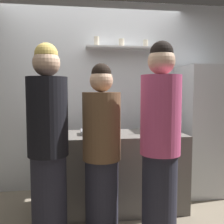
{
  "coord_description": "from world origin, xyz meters",
  "views": [
    {
      "loc": [
        -0.25,
        -2.4,
        1.39
      ],
      "look_at": [
        0.17,
        0.52,
        1.13
      ],
      "focal_mm": 41.43,
      "sensor_mm": 36.0,
      "label": 1
    }
  ],
  "objects_px": {
    "water_bottle_plastic": "(176,127)",
    "person_brown_jacket": "(102,156)",
    "baking_pan": "(96,132)",
    "refrigerator": "(202,130)",
    "wine_bottle_amber_glass": "(154,123)",
    "utensil_holder": "(113,126)",
    "wine_bottle_green_glass": "(165,121)",
    "person_pink_top": "(160,148)",
    "person_blonde": "(48,149)"
  },
  "relations": [
    {
      "from": "refrigerator",
      "to": "water_bottle_plastic",
      "type": "xyz_separation_m",
      "value": [
        -0.61,
        -0.59,
        0.13
      ]
    },
    {
      "from": "refrigerator",
      "to": "wine_bottle_amber_glass",
      "type": "bearing_deg",
      "value": -154.94
    },
    {
      "from": "wine_bottle_green_glass",
      "to": "person_blonde",
      "type": "relative_size",
      "value": 0.19
    },
    {
      "from": "baking_pan",
      "to": "person_blonde",
      "type": "xyz_separation_m",
      "value": [
        -0.46,
        -0.71,
        -0.02
      ]
    },
    {
      "from": "wine_bottle_green_glass",
      "to": "utensil_holder",
      "type": "bearing_deg",
      "value": 170.46
    },
    {
      "from": "baking_pan",
      "to": "person_brown_jacket",
      "type": "relative_size",
      "value": 0.21
    },
    {
      "from": "person_blonde",
      "to": "person_brown_jacket",
      "type": "height_order",
      "value": "person_blonde"
    },
    {
      "from": "utensil_holder",
      "to": "wine_bottle_amber_glass",
      "type": "relative_size",
      "value": 0.65
    },
    {
      "from": "wine_bottle_amber_glass",
      "to": "person_blonde",
      "type": "height_order",
      "value": "person_blonde"
    },
    {
      "from": "refrigerator",
      "to": "water_bottle_plastic",
      "type": "relative_size",
      "value": 7.55
    },
    {
      "from": "water_bottle_plastic",
      "to": "person_brown_jacket",
      "type": "xyz_separation_m",
      "value": [
        -0.85,
        -0.39,
        -0.19
      ]
    },
    {
      "from": "utensil_holder",
      "to": "wine_bottle_green_glass",
      "type": "relative_size",
      "value": 0.64
    },
    {
      "from": "baking_pan",
      "to": "wine_bottle_green_glass",
      "type": "relative_size",
      "value": 1.0
    },
    {
      "from": "wine_bottle_amber_glass",
      "to": "person_brown_jacket",
      "type": "relative_size",
      "value": 0.21
    },
    {
      "from": "refrigerator",
      "to": "wine_bottle_green_glass",
      "type": "distance_m",
      "value": 0.71
    },
    {
      "from": "refrigerator",
      "to": "person_pink_top",
      "type": "height_order",
      "value": "person_pink_top"
    },
    {
      "from": "refrigerator",
      "to": "person_blonde",
      "type": "xyz_separation_m",
      "value": [
        -1.93,
        -1.04,
        0.04
      ]
    },
    {
      "from": "refrigerator",
      "to": "baking_pan",
      "type": "xyz_separation_m",
      "value": [
        -1.46,
        -0.34,
        0.06
      ]
    },
    {
      "from": "baking_pan",
      "to": "wine_bottle_green_glass",
      "type": "distance_m",
      "value": 0.84
    },
    {
      "from": "wine_bottle_green_glass",
      "to": "baking_pan",
      "type": "bearing_deg",
      "value": -176.92
    },
    {
      "from": "refrigerator",
      "to": "person_blonde",
      "type": "distance_m",
      "value": 2.19
    },
    {
      "from": "water_bottle_plastic",
      "to": "person_brown_jacket",
      "type": "distance_m",
      "value": 0.95
    },
    {
      "from": "baking_pan",
      "to": "wine_bottle_amber_glass",
      "type": "height_order",
      "value": "wine_bottle_amber_glass"
    },
    {
      "from": "baking_pan",
      "to": "water_bottle_plastic",
      "type": "relative_size",
      "value": 1.51
    },
    {
      "from": "water_bottle_plastic",
      "to": "person_brown_jacket",
      "type": "height_order",
      "value": "person_brown_jacket"
    },
    {
      "from": "person_blonde",
      "to": "water_bottle_plastic",
      "type": "bearing_deg",
      "value": 93.31
    },
    {
      "from": "wine_bottle_green_glass",
      "to": "water_bottle_plastic",
      "type": "xyz_separation_m",
      "value": [
        0.02,
        -0.29,
        -0.03
      ]
    },
    {
      "from": "utensil_holder",
      "to": "person_pink_top",
      "type": "height_order",
      "value": "person_pink_top"
    },
    {
      "from": "water_bottle_plastic",
      "to": "person_blonde",
      "type": "height_order",
      "value": "person_blonde"
    },
    {
      "from": "utensil_holder",
      "to": "water_bottle_plastic",
      "type": "relative_size",
      "value": 0.97
    },
    {
      "from": "wine_bottle_amber_glass",
      "to": "person_blonde",
      "type": "xyz_separation_m",
      "value": [
        -1.14,
        -0.68,
        -0.12
      ]
    },
    {
      "from": "utensil_holder",
      "to": "wine_bottle_green_glass",
      "type": "distance_m",
      "value": 0.63
    },
    {
      "from": "water_bottle_plastic",
      "to": "person_pink_top",
      "type": "bearing_deg",
      "value": -122.59
    },
    {
      "from": "utensil_holder",
      "to": "person_pink_top",
      "type": "xyz_separation_m",
      "value": [
        0.26,
        -0.98,
        -0.05
      ]
    },
    {
      "from": "refrigerator",
      "to": "utensil_holder",
      "type": "bearing_deg",
      "value": -171.3
    },
    {
      "from": "wine_bottle_green_glass",
      "to": "person_blonde",
      "type": "xyz_separation_m",
      "value": [
        -1.3,
        -0.75,
        -0.13
      ]
    },
    {
      "from": "baking_pan",
      "to": "utensil_holder",
      "type": "bearing_deg",
      "value": 33.79
    },
    {
      "from": "refrigerator",
      "to": "baking_pan",
      "type": "distance_m",
      "value": 1.5
    },
    {
      "from": "baking_pan",
      "to": "person_brown_jacket",
      "type": "height_order",
      "value": "person_brown_jacket"
    },
    {
      "from": "utensil_holder",
      "to": "wine_bottle_green_glass",
      "type": "bearing_deg",
      "value": -9.54
    },
    {
      "from": "person_pink_top",
      "to": "person_blonde",
      "type": "bearing_deg",
      "value": 159.83
    },
    {
      "from": "baking_pan",
      "to": "water_bottle_plastic",
      "type": "bearing_deg",
      "value": -16.35
    },
    {
      "from": "wine_bottle_green_glass",
      "to": "person_pink_top",
      "type": "bearing_deg",
      "value": -112.07
    },
    {
      "from": "refrigerator",
      "to": "baking_pan",
      "type": "bearing_deg",
      "value": -166.99
    },
    {
      "from": "utensil_holder",
      "to": "wine_bottle_amber_glass",
      "type": "xyz_separation_m",
      "value": [
        0.46,
        -0.18,
        0.06
      ]
    },
    {
      "from": "water_bottle_plastic",
      "to": "utensil_holder",
      "type": "bearing_deg",
      "value": 147.72
    },
    {
      "from": "person_brown_jacket",
      "to": "wine_bottle_amber_glass",
      "type": "bearing_deg",
      "value": 94.61
    },
    {
      "from": "water_bottle_plastic",
      "to": "person_brown_jacket",
      "type": "bearing_deg",
      "value": -155.49
    },
    {
      "from": "wine_bottle_green_glass",
      "to": "wine_bottle_amber_glass",
      "type": "relative_size",
      "value": 1.02
    },
    {
      "from": "wine_bottle_green_glass",
      "to": "person_pink_top",
      "type": "xyz_separation_m",
      "value": [
        -0.35,
        -0.87,
        -0.12
      ]
    }
  ]
}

